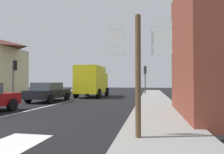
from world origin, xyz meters
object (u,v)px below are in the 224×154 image
route_sign_post (138,66)px  traffic_light_near_left (14,70)px  traffic_light_far_right (145,74)px  sedan_far (49,92)px  delivery_truck (92,81)px

route_sign_post → traffic_light_near_left: traffic_light_near_left is taller
traffic_light_near_left → traffic_light_far_right: (11.48, 7.21, -0.09)m
traffic_light_near_left → sedan_far: bearing=-22.8°
sedan_far → delivery_truck: delivery_truck is taller
delivery_truck → traffic_light_far_right: traffic_light_far_right is taller
delivery_truck → traffic_light_near_left: size_ratio=1.45×
route_sign_post → traffic_light_far_right: 18.39m
sedan_far → traffic_light_near_left: traffic_light_near_left is taller
traffic_light_near_left → delivery_truck: bearing=27.2°
route_sign_post → traffic_light_far_right: bearing=90.8°
delivery_truck → route_sign_post: 15.41m
sedan_far → route_sign_post: 11.98m
traffic_light_near_left → route_sign_post: bearing=-43.6°
delivery_truck → traffic_light_near_left: 7.17m
traffic_light_near_left → traffic_light_far_right: 13.56m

